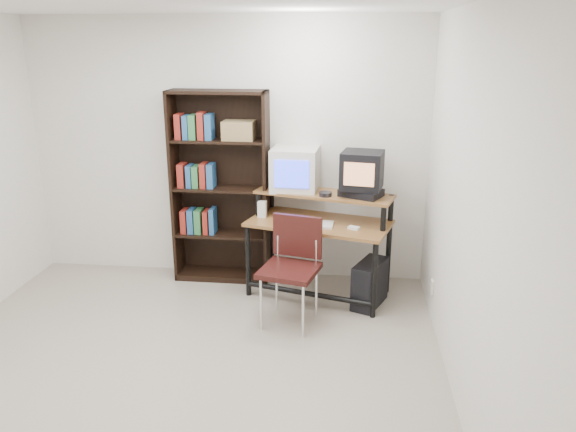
# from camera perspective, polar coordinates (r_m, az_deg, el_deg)

# --- Properties ---
(floor) EXTENTS (4.00, 4.00, 0.01)m
(floor) POSITION_cam_1_polar(r_m,az_deg,el_deg) (4.37, -11.53, -15.79)
(floor) COLOR #A59A89
(floor) RESTS_ON ground
(back_wall) EXTENTS (4.00, 0.01, 2.60)m
(back_wall) POSITION_cam_1_polar(r_m,az_deg,el_deg) (5.69, -6.30, 6.59)
(back_wall) COLOR silver
(back_wall) RESTS_ON floor
(right_wall) EXTENTS (0.01, 4.00, 2.60)m
(right_wall) POSITION_cam_1_polar(r_m,az_deg,el_deg) (3.70, 18.08, -0.15)
(right_wall) COLOR silver
(right_wall) RESTS_ON floor
(computer_desk) EXTENTS (1.43, 0.97, 0.98)m
(computer_desk) POSITION_cam_1_polar(r_m,az_deg,el_deg) (5.30, 3.26, -0.88)
(computer_desk) COLOR brown
(computer_desk) RESTS_ON floor
(crt_monitor) EXTENTS (0.46, 0.47, 0.41)m
(crt_monitor) POSITION_cam_1_polar(r_m,az_deg,el_deg) (5.41, 0.73, 4.79)
(crt_monitor) COLOR beige
(crt_monitor) RESTS_ON computer_desk
(vcr) EXTENTS (0.44, 0.39, 0.08)m
(vcr) POSITION_cam_1_polar(r_m,az_deg,el_deg) (5.23, 7.43, 2.30)
(vcr) COLOR black
(vcr) RESTS_ON computer_desk
(crt_tv) EXTENTS (0.42, 0.41, 0.34)m
(crt_tv) POSITION_cam_1_polar(r_m,az_deg,el_deg) (5.20, 7.53, 4.63)
(crt_tv) COLOR black
(crt_tv) RESTS_ON vcr
(cd_spindle) EXTENTS (0.16, 0.16, 0.05)m
(cd_spindle) POSITION_cam_1_polar(r_m,az_deg,el_deg) (5.20, 3.82, 2.16)
(cd_spindle) COLOR #26262B
(cd_spindle) RESTS_ON computer_desk
(keyboard) EXTENTS (0.48, 0.23, 0.03)m
(keyboard) POSITION_cam_1_polar(r_m,az_deg,el_deg) (5.17, 2.00, -0.88)
(keyboard) COLOR beige
(keyboard) RESTS_ON computer_desk
(mousepad) EXTENTS (0.28, 0.26, 0.01)m
(mousepad) POSITION_cam_1_polar(r_m,az_deg,el_deg) (5.09, 6.83, -1.48)
(mousepad) COLOR black
(mousepad) RESTS_ON computer_desk
(mouse) EXTENTS (0.12, 0.10, 0.03)m
(mouse) POSITION_cam_1_polar(r_m,az_deg,el_deg) (5.09, 6.70, -1.26)
(mouse) COLOR white
(mouse) RESTS_ON mousepad
(desk_speaker) EXTENTS (0.08, 0.08, 0.17)m
(desk_speaker) POSITION_cam_1_polar(r_m,az_deg,el_deg) (5.38, -2.63, 0.62)
(desk_speaker) COLOR beige
(desk_speaker) RESTS_ON computer_desk
(pc_tower) EXTENTS (0.36, 0.49, 0.42)m
(pc_tower) POSITION_cam_1_polar(r_m,az_deg,el_deg) (5.28, 8.31, -6.80)
(pc_tower) COLOR black
(pc_tower) RESTS_ON floor
(school_chair) EXTENTS (0.56, 0.56, 0.92)m
(school_chair) POSITION_cam_1_polar(r_m,az_deg,el_deg) (4.82, 0.45, -4.37)
(school_chair) COLOR black
(school_chair) RESTS_ON floor
(bookshelf) EXTENTS (0.96, 0.32, 1.91)m
(bookshelf) POSITION_cam_1_polar(r_m,az_deg,el_deg) (5.64, -6.85, 3.09)
(bookshelf) COLOR black
(bookshelf) RESTS_ON floor
(wall_outlet) EXTENTS (0.02, 0.08, 0.12)m
(wall_outlet) POSITION_cam_1_polar(r_m,az_deg,el_deg) (5.11, 14.42, -6.97)
(wall_outlet) COLOR beige
(wall_outlet) RESTS_ON right_wall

